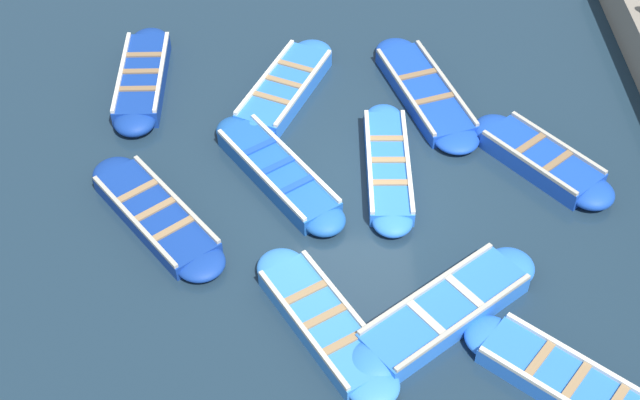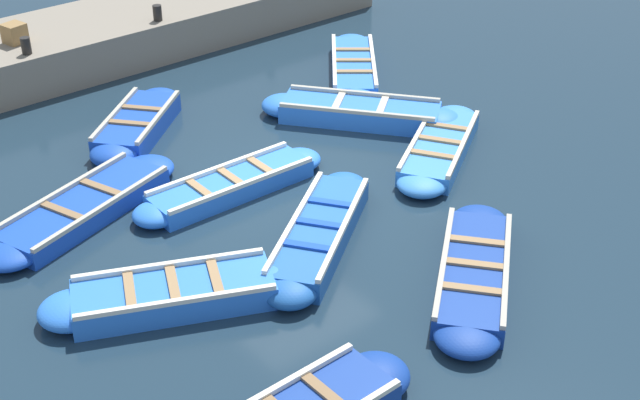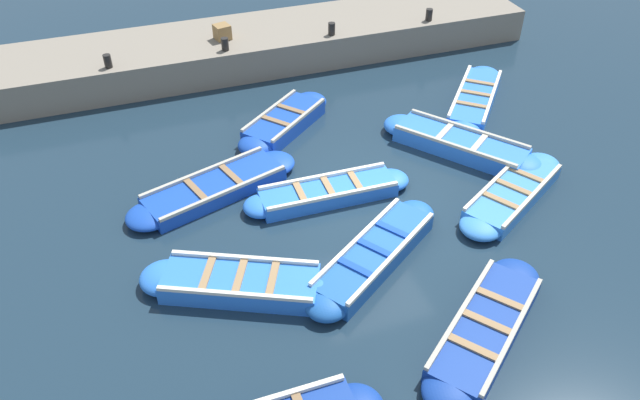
{
  "view_description": "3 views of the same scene",
  "coord_description": "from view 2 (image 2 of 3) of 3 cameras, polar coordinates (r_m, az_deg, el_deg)",
  "views": [
    {
      "loc": [
        -1.04,
        -11.81,
        12.07
      ],
      "look_at": [
        -0.76,
        -0.49,
        0.48
      ],
      "focal_mm": 50.0,
      "sensor_mm": 36.0,
      "label": 1
    },
    {
      "loc": [
        -10.4,
        8.03,
        7.74
      ],
      "look_at": [
        -0.99,
        0.08,
        0.34
      ],
      "focal_mm": 50.0,
      "sensor_mm": 36.0,
      "label": 2
    },
    {
      "loc": [
        -9.3,
        4.38,
        8.34
      ],
      "look_at": [
        0.33,
        1.0,
        0.22
      ],
      "focal_mm": 35.0,
      "sensor_mm": 36.0,
      "label": 3
    }
  ],
  "objects": [
    {
      "name": "boat_outer_left",
      "position": [
        13.83,
        -0.05,
        -2.16
      ],
      "size": [
        2.84,
        3.65,
        0.42
      ],
      "color": "#1E59AD",
      "rests_on": "ground"
    },
    {
      "name": "ground_plane",
      "position": [
        15.25,
        -2.17,
        0.46
      ],
      "size": [
        120.0,
        120.0,
        0.0
      ],
      "primitive_type": "plane",
      "color": "#1C303F"
    },
    {
      "name": "quay_wall",
      "position": [
        21.0,
        -15.33,
        9.62
      ],
      "size": [
        2.77,
        15.6,
        0.94
      ],
      "color": "gray",
      "rests_on": "ground"
    },
    {
      "name": "boat_end_of_row",
      "position": [
        17.64,
        2.59,
        5.62
      ],
      "size": [
        3.73,
        3.12,
        0.44
      ],
      "color": "blue",
      "rests_on": "ground"
    },
    {
      "name": "boat_mid_row",
      "position": [
        19.81,
        2.16,
        8.48
      ],
      "size": [
        3.51,
        3.16,
        0.39
      ],
      "color": "blue",
      "rests_on": "ground"
    },
    {
      "name": "boat_bow_out",
      "position": [
        13.19,
        9.82,
        -4.64
      ],
      "size": [
        3.05,
        3.56,
        0.37
      ],
      "color": "navy",
      "rests_on": "ground"
    },
    {
      "name": "boat_tucked",
      "position": [
        16.5,
        7.66,
        3.33
      ],
      "size": [
        2.62,
        3.61,
        0.37
      ],
      "color": "#3884E0",
      "rests_on": "ground"
    },
    {
      "name": "bollard_mid_north",
      "position": [
        20.57,
        -10.36,
        11.7
      ],
      "size": [
        0.2,
        0.2,
        0.35
      ],
      "primitive_type": "cylinder",
      "color": "black",
      "rests_on": "quay_wall"
    },
    {
      "name": "boat_drifting",
      "position": [
        15.22,
        -5.69,
        0.94
      ],
      "size": [
        0.88,
        3.73,
        0.37
      ],
      "color": "blue",
      "rests_on": "ground"
    },
    {
      "name": "wooden_crate",
      "position": [
        20.0,
        -18.97,
        10.06
      ],
      "size": [
        0.49,
        0.49,
        0.41
      ],
      "primitive_type": "cube",
      "rotation": [
        0.0,
        0.0,
        0.22
      ],
      "color": "olive",
      "rests_on": "quay_wall"
    },
    {
      "name": "bollard_mid_south",
      "position": [
        19.32,
        -18.3,
        9.36
      ],
      "size": [
        0.2,
        0.2,
        0.35
      ],
      "primitive_type": "cylinder",
      "color": "black",
      "rests_on": "quay_wall"
    },
    {
      "name": "boat_far_corner",
      "position": [
        12.71,
        -9.32,
        -5.98
      ],
      "size": [
        2.42,
        3.76,
        0.42
      ],
      "color": "blue",
      "rests_on": "ground"
    },
    {
      "name": "boat_near_quay",
      "position": [
        15.03,
        -14.87,
        -0.48
      ],
      "size": [
        2.14,
        4.14,
        0.37
      ],
      "color": "#1947B7",
      "rests_on": "ground"
    },
    {
      "name": "boat_broadside",
      "position": [
        17.48,
        -11.6,
        4.73
      ],
      "size": [
        2.75,
        3.09,
        0.44
      ],
      "color": "#1947B7",
      "rests_on": "ground"
    }
  ]
}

